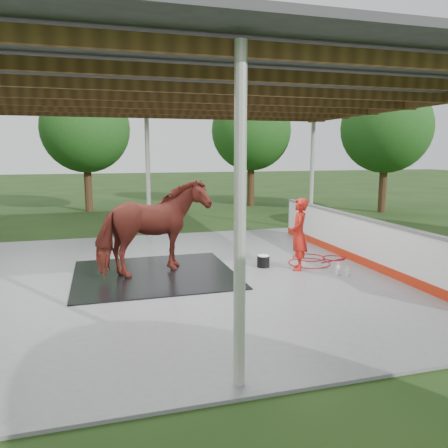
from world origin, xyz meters
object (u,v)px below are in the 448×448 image
object	(u,v)px
horse	(153,228)
dasher_board	(358,240)
wash_bucket	(263,261)
handler	(299,234)

from	to	relation	value
horse	dasher_board	bearing A→B (deg)	-114.68
wash_bucket	handler	bearing A→B (deg)	-31.20
horse	wash_bucket	size ratio (longest dim) A/B	8.15
horse	wash_bucket	xyz separation A→B (m)	(2.57, -0.05, -0.92)
horse	wash_bucket	distance (m)	2.72
dasher_board	horse	xyz separation A→B (m)	(-4.99, 0.22, 0.52)
horse	handler	distance (m)	3.31
handler	dasher_board	bearing A→B (deg)	122.94
dasher_board	wash_bucket	size ratio (longest dim) A/B	26.60
dasher_board	handler	bearing A→B (deg)	-171.92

